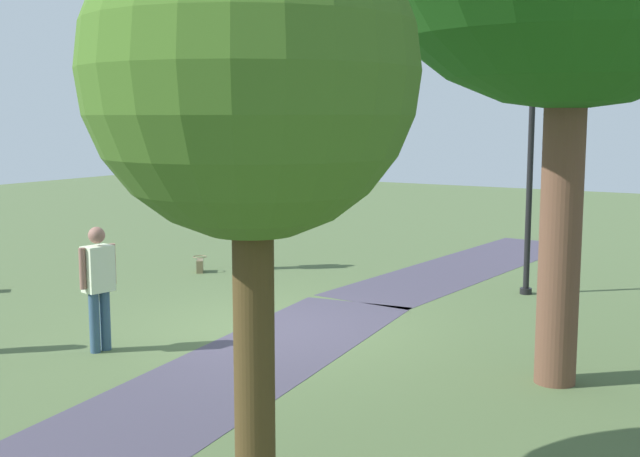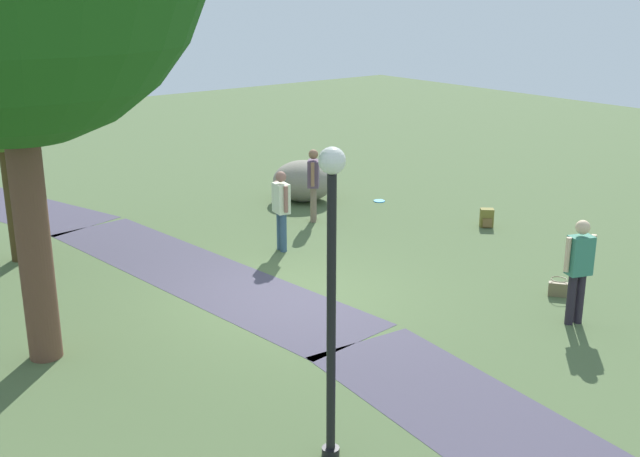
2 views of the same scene
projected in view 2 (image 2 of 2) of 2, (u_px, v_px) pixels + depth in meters
ground_plane at (287, 298)px, 13.18m from camera, size 48.00×48.00×0.00m
footpath_segment_mid at (197, 273)px, 14.28m from camera, size 8.14×2.63×0.01m
young_tree_near_path at (0, 89)px, 14.02m from camera, size 2.33×2.33×4.45m
lamp_post at (331, 274)px, 8.14m from camera, size 0.28×0.28×3.51m
lawn_boulder at (304, 181)px, 18.94m from camera, size 1.98×2.00×0.99m
woman_with_handbag at (579, 265)px, 11.92m from camera, size 0.35×0.49×1.67m
man_near_boulder at (313, 180)px, 17.18m from camera, size 0.43×0.42×1.61m
passerby_on_path at (281, 205)px, 15.26m from camera, size 0.51×0.30×1.60m
handbag_on_grass at (558, 288)px, 13.22m from camera, size 0.38×0.38×0.31m
backpack_by_boulder at (323, 181)px, 20.22m from camera, size 0.29×0.27×0.40m
spare_backpack_on_lawn at (487, 218)px, 16.98m from camera, size 0.35×0.35×0.40m
frisbee_on_grass at (379, 201)px, 19.01m from camera, size 0.27×0.27×0.02m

